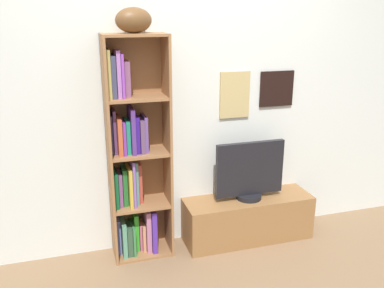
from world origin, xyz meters
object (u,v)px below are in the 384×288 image
at_px(bookshelf, 133,161).
at_px(television, 250,172).
at_px(tv_stand, 248,218).
at_px(football, 134,20).

bearing_deg(bookshelf, television, -4.09).
bearing_deg(tv_stand, television, 90.00).
bearing_deg(football, bookshelf, 144.99).
bearing_deg(television, bookshelf, 175.91).
xyz_separation_m(football, tv_stand, (0.92, -0.04, -1.67)).
distance_m(football, tv_stand, 1.91).
xyz_separation_m(football, television, (0.92, -0.04, -1.23)).
height_order(bookshelf, tv_stand, bookshelf).
bearing_deg(football, tv_stand, -2.49).
bearing_deg(bookshelf, tv_stand, -4.15).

